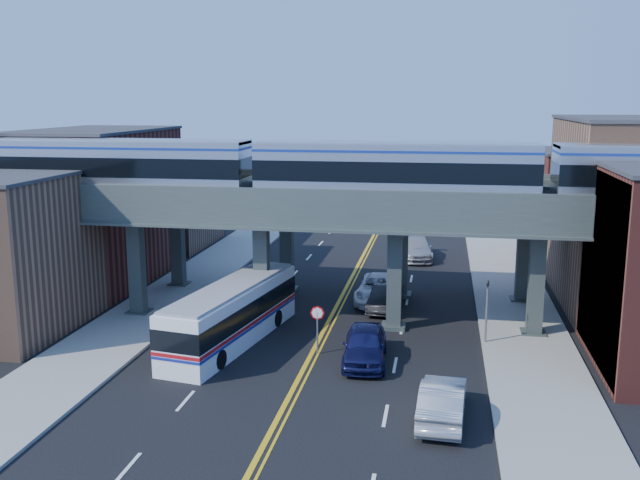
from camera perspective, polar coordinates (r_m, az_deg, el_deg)
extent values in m
plane|color=black|center=(35.78, -1.54, -10.67)|extent=(120.00, 120.00, 0.00)
cube|color=gray|center=(48.08, -12.75, -5.06)|extent=(5.00, 70.00, 0.16)
cube|color=gray|center=(44.83, 15.75, -6.41)|extent=(5.00, 70.00, 0.16)
cube|color=#855E45|center=(45.19, -24.16, -1.05)|extent=(8.00, 10.00, 9.00)
cube|color=maroon|center=(55.19, -17.36, 2.55)|extent=(8.00, 14.00, 11.00)
cube|color=#855E45|center=(67.10, -12.26, 2.98)|extent=(8.00, 10.00, 8.00)
cube|color=#855E45|center=(50.51, 23.35, 1.95)|extent=(8.00, 14.00, 12.00)
cube|color=maroon|center=(63.30, 20.58, 2.49)|extent=(8.00, 10.00, 9.00)
cube|color=teal|center=(38.37, 21.54, -2.51)|extent=(0.10, 9.50, 9.50)
cube|color=#394340|center=(45.77, -14.44, -2.19)|extent=(0.85, 0.85, 6.00)
cube|color=#394340|center=(43.15, -4.69, -2.67)|extent=(0.85, 0.85, 6.00)
cube|color=#394340|center=(41.91, 5.98, -3.12)|extent=(0.85, 0.85, 6.00)
cube|color=#394340|center=(42.18, 16.91, -3.46)|extent=(0.85, 0.85, 6.00)
cube|color=#424B45|center=(41.60, 0.58, 2.04)|extent=(52.00, 3.60, 1.40)
cube|color=#394340|center=(52.07, -11.31, -0.44)|extent=(0.85, 0.85, 6.00)
cube|color=#394340|center=(49.78, -2.68, -0.77)|extent=(0.85, 0.85, 6.00)
cube|color=#394340|center=(48.71, 6.55, -1.10)|extent=(0.85, 0.85, 6.00)
cube|color=#394340|center=(48.95, 15.94, -1.40)|extent=(0.85, 0.85, 6.00)
cube|color=#424B45|center=(48.44, 1.91, 3.35)|extent=(52.00, 3.60, 1.40)
cube|color=black|center=(47.69, -21.17, 3.48)|extent=(2.30, 2.30, 0.26)
cube|color=black|center=(43.37, -9.54, 3.38)|extent=(2.30, 2.30, 0.26)
cube|color=#B9BBC3|center=(45.10, -15.75, 5.71)|extent=(15.88, 3.03, 3.34)
cube|color=black|center=(45.09, -15.76, 5.90)|extent=(15.90, 3.09, 1.15)
cube|color=black|center=(41.68, -1.04, 3.21)|extent=(2.30, 2.30, 0.26)
cube|color=black|center=(41.02, 13.06, 2.79)|extent=(2.30, 2.30, 0.26)
cube|color=#B9BBC3|center=(40.82, 6.01, 5.53)|extent=(15.88, 3.03, 3.34)
cube|color=black|center=(40.80, 6.01, 5.74)|extent=(15.90, 3.09, 1.15)
cube|color=black|center=(41.91, 22.00, 2.44)|extent=(2.30, 2.30, 0.26)
cylinder|color=slate|center=(38.09, -0.21, -7.44)|extent=(0.09, 0.09, 2.30)
cylinder|color=red|center=(37.75, -0.21, -5.86)|extent=(0.76, 0.04, 0.76)
cylinder|color=slate|center=(40.37, 13.17, -5.98)|extent=(0.12, 0.12, 3.20)
imported|color=black|center=(39.82, 13.30, -3.16)|extent=(0.15, 0.18, 0.90)
cube|color=white|center=(40.00, -7.04, -5.98)|extent=(4.67, 12.40, 3.13)
cube|color=black|center=(39.89, -7.06, -5.42)|extent=(4.74, 12.45, 1.06)
cube|color=#B21419|center=(40.10, -7.03, -6.39)|extent=(4.73, 12.45, 0.18)
cylinder|color=black|center=(37.11, -9.72, -9.18)|extent=(2.86, 1.46, 1.01)
cylinder|color=black|center=(43.24, -4.98, -6.08)|extent=(2.86, 1.46, 1.01)
imported|color=#11133F|center=(37.04, 3.62, -8.38)|extent=(2.53, 5.56, 1.85)
imported|color=#272729|center=(46.05, 5.24, -4.65)|extent=(2.12, 4.88, 1.56)
imported|color=white|center=(47.86, 4.83, -3.91)|extent=(3.13, 6.40, 1.75)
imported|color=#9A9A9E|center=(60.85, 7.78, -0.68)|extent=(2.88, 6.27, 1.78)
imported|color=#9D9EA1|center=(31.16, 9.77, -12.55)|extent=(2.14, 5.36, 1.73)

